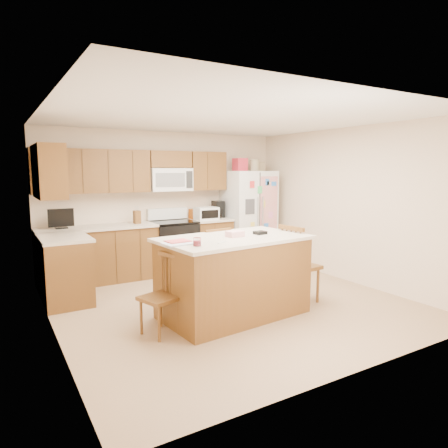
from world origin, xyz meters
TOP-DOWN VIEW (x-y plane):
  - ground at (0.00, 0.00)m, footprint 4.50×4.50m
  - room_shell at (0.00, 0.00)m, footprint 4.60×4.60m
  - cabinetry at (-0.98, 1.79)m, footprint 3.36×1.56m
  - stove at (0.00, 1.94)m, footprint 0.76×0.65m
  - refrigerator at (1.57, 1.87)m, footprint 0.90×0.79m
  - island at (-0.21, -0.44)m, footprint 1.92×1.22m
  - windsor_chair_left at (-1.21, -0.53)m, footprint 0.47×0.48m
  - windsor_chair_back at (-0.15, 0.22)m, footprint 0.49×0.47m
  - windsor_chair_right at (0.83, -0.47)m, footprint 0.49×0.51m

SIDE VIEW (x-z plane):
  - ground at x=0.00m, z-range 0.00..0.00m
  - windsor_chair_left at x=-1.21m, z-range -0.02..0.87m
  - stove at x=0.00m, z-range -0.09..1.04m
  - windsor_chair_back at x=-0.15m, z-range -0.03..1.00m
  - island at x=-0.21m, z-range -0.04..1.05m
  - windsor_chair_right at x=0.83m, z-range -0.03..1.05m
  - cabinetry at x=-0.98m, z-range -0.16..1.99m
  - refrigerator at x=1.57m, z-range -0.10..1.94m
  - room_shell at x=0.00m, z-range 0.18..2.70m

